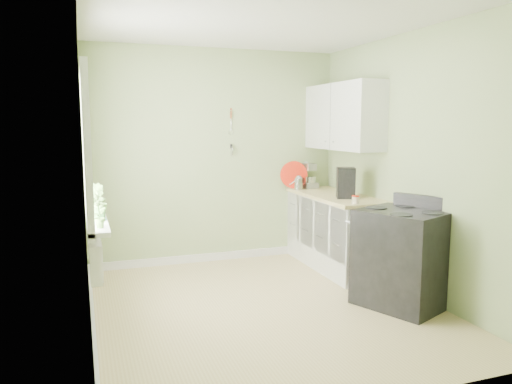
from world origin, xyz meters
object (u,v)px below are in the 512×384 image
object	(u,v)px
coffee_maker	(345,184)
stand_mixer	(308,176)
kettle	(298,183)
stove	(402,258)

from	to	relation	value
coffee_maker	stand_mixer	bearing A→B (deg)	89.80
stand_mixer	coffee_maker	size ratio (longest dim) A/B	1.03
coffee_maker	kettle	bearing A→B (deg)	103.97
stand_mixer	coffee_maker	distance (m)	1.02
coffee_maker	stove	bearing A→B (deg)	-89.13
kettle	stove	bearing A→B (deg)	-83.33
stove	kettle	xyz separation A→B (m)	(-0.23, 1.95, 0.53)
stove	stand_mixer	distance (m)	2.20
stove	coffee_maker	size ratio (longest dim) A/B	3.01
kettle	coffee_maker	distance (m)	0.88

